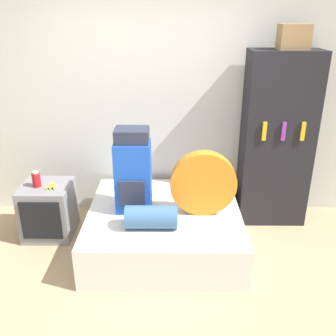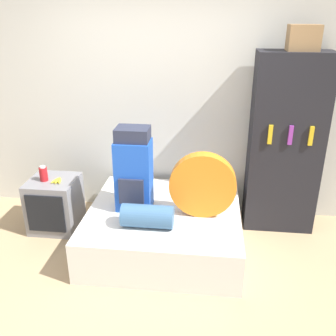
{
  "view_description": "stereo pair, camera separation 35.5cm",
  "coord_description": "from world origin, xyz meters",
  "px_view_note": "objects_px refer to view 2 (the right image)",
  "views": [
    {
      "loc": [
        0.19,
        -2.45,
        2.24
      ],
      "look_at": [
        0.16,
        0.83,
        0.86
      ],
      "focal_mm": 40.0,
      "sensor_mm": 36.0,
      "label": 1
    },
    {
      "loc": [
        0.54,
        -2.43,
        2.24
      ],
      "look_at": [
        0.16,
        0.83,
        0.86
      ],
      "focal_mm": 40.0,
      "sensor_mm": 36.0,
      "label": 2
    }
  ],
  "objects_px": {
    "television": "(55,204)",
    "bookshelf": "(285,145)",
    "sleeping_roll": "(148,216)",
    "cardboard_box": "(304,38)",
    "canister": "(43,174)",
    "tent_bag": "(203,185)",
    "backpack": "(134,170)"
  },
  "relations": [
    {
      "from": "cardboard_box",
      "to": "tent_bag",
      "type": "bearing_deg",
      "value": -145.91
    },
    {
      "from": "sleeping_roll",
      "to": "canister",
      "type": "relative_size",
      "value": 2.88
    },
    {
      "from": "cardboard_box",
      "to": "canister",
      "type": "bearing_deg",
      "value": -172.04
    },
    {
      "from": "sleeping_roll",
      "to": "cardboard_box",
      "type": "height_order",
      "value": "cardboard_box"
    },
    {
      "from": "television",
      "to": "cardboard_box",
      "type": "distance_m",
      "value": 3.03
    },
    {
      "from": "bookshelf",
      "to": "cardboard_box",
      "type": "relative_size",
      "value": 6.6
    },
    {
      "from": "canister",
      "to": "cardboard_box",
      "type": "height_order",
      "value": "cardboard_box"
    },
    {
      "from": "backpack",
      "to": "cardboard_box",
      "type": "bearing_deg",
      "value": 18.75
    },
    {
      "from": "canister",
      "to": "television",
      "type": "bearing_deg",
      "value": 15.98
    },
    {
      "from": "cardboard_box",
      "to": "sleeping_roll",
      "type": "bearing_deg",
      "value": -147.37
    },
    {
      "from": "television",
      "to": "canister",
      "type": "bearing_deg",
      "value": -164.02
    },
    {
      "from": "sleeping_roll",
      "to": "television",
      "type": "height_order",
      "value": "sleeping_roll"
    },
    {
      "from": "tent_bag",
      "to": "cardboard_box",
      "type": "bearing_deg",
      "value": 34.09
    },
    {
      "from": "sleeping_roll",
      "to": "backpack",
      "type": "bearing_deg",
      "value": 118.54
    },
    {
      "from": "television",
      "to": "bookshelf",
      "type": "bearing_deg",
      "value": 8.46
    },
    {
      "from": "canister",
      "to": "cardboard_box",
      "type": "bearing_deg",
      "value": 7.96
    },
    {
      "from": "tent_bag",
      "to": "sleeping_roll",
      "type": "bearing_deg",
      "value": -150.12
    },
    {
      "from": "canister",
      "to": "backpack",
      "type": "bearing_deg",
      "value": -9.37
    },
    {
      "from": "television",
      "to": "canister",
      "type": "xyz_separation_m",
      "value": [
        -0.07,
        -0.02,
        0.37
      ]
    },
    {
      "from": "sleeping_roll",
      "to": "canister",
      "type": "xyz_separation_m",
      "value": [
        -1.2,
        0.51,
        0.14
      ]
    },
    {
      "from": "sleeping_roll",
      "to": "tent_bag",
      "type": "bearing_deg",
      "value": 29.88
    },
    {
      "from": "backpack",
      "to": "tent_bag",
      "type": "distance_m",
      "value": 0.68
    },
    {
      "from": "tent_bag",
      "to": "bookshelf",
      "type": "height_order",
      "value": "bookshelf"
    },
    {
      "from": "bookshelf",
      "to": "cardboard_box",
      "type": "distance_m",
      "value": 1.06
    },
    {
      "from": "television",
      "to": "bookshelf",
      "type": "height_order",
      "value": "bookshelf"
    },
    {
      "from": "tent_bag",
      "to": "television",
      "type": "bearing_deg",
      "value": 171.05
    },
    {
      "from": "sleeping_roll",
      "to": "bookshelf",
      "type": "bearing_deg",
      "value": 34.2
    },
    {
      "from": "bookshelf",
      "to": "cardboard_box",
      "type": "bearing_deg",
      "value": -35.51
    },
    {
      "from": "sleeping_roll",
      "to": "bookshelf",
      "type": "height_order",
      "value": "bookshelf"
    },
    {
      "from": "tent_bag",
      "to": "canister",
      "type": "xyz_separation_m",
      "value": [
        -1.68,
        0.23,
        -0.07
      ]
    },
    {
      "from": "television",
      "to": "cardboard_box",
      "type": "height_order",
      "value": "cardboard_box"
    },
    {
      "from": "backpack",
      "to": "canister",
      "type": "xyz_separation_m",
      "value": [
        -1.01,
        0.17,
        -0.16
      ]
    }
  ]
}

